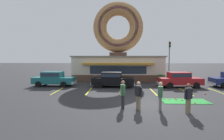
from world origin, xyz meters
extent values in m
plane|color=#2D2D30|center=(0.00, 0.00, 0.00)|extent=(160.00, 160.00, 0.00)
cube|color=brown|center=(-2.18, 14.00, 0.45)|extent=(12.00, 6.00, 0.90)
cube|color=beige|center=(-2.18, 14.00, 2.05)|extent=(12.00, 6.00, 2.30)
cube|color=gray|center=(-2.18, 14.00, 3.28)|extent=(12.30, 6.30, 0.16)
cube|color=orange|center=(-2.18, 10.70, 2.35)|extent=(9.00, 0.60, 0.20)
cube|color=#232D3D|center=(-2.18, 10.98, 1.55)|extent=(7.20, 0.03, 1.00)
cube|color=brown|center=(-2.18, 14.00, 3.61)|extent=(2.40, 1.80, 0.50)
torus|color=#B27F4C|center=(-2.18, 14.00, 7.41)|extent=(7.10, 1.90, 7.10)
torus|color=#D8728C|center=(-2.18, 13.57, 7.41)|extent=(6.24, 1.05, 6.24)
cube|color=green|center=(2.64, 1.39, 0.01)|extent=(3.25, 1.52, 0.03)
torus|color=brown|center=(2.13, 1.98, 0.05)|extent=(0.13, 0.13, 0.04)
torus|color=brown|center=(2.50, 1.53, 0.05)|extent=(0.13, 0.13, 0.04)
torus|color=#A5724C|center=(3.14, 0.92, 0.05)|extent=(0.13, 0.13, 0.04)
torus|color=#D8667F|center=(3.08, 0.76, 0.05)|extent=(0.13, 0.13, 0.04)
torus|color=#E5C666|center=(2.98, 1.23, 0.05)|extent=(0.13, 0.13, 0.04)
torus|color=#A5724C|center=(1.21, 1.77, 0.05)|extent=(0.13, 0.13, 0.04)
torus|color=#D17F47|center=(1.60, 1.68, 0.05)|extent=(0.13, 0.13, 0.04)
torus|color=brown|center=(2.14, 1.67, 0.05)|extent=(0.13, 0.13, 0.04)
sphere|color=white|center=(2.10, 1.66, 0.05)|extent=(0.04, 0.04, 0.04)
cylinder|color=silver|center=(4.01, 1.40, 0.31)|extent=(0.01, 0.01, 0.55)
cube|color=red|center=(4.07, 1.40, 0.53)|extent=(0.12, 0.01, 0.08)
cube|color=black|center=(-2.73, 7.32, 0.66)|extent=(4.47, 1.96, 0.68)
cube|color=black|center=(-2.88, 7.33, 1.30)|extent=(2.17, 1.65, 0.60)
cube|color=#232D3D|center=(-2.88, 7.33, 1.32)|extent=(2.09, 1.67, 0.36)
cube|color=silver|center=(-0.50, 7.22, 0.42)|extent=(0.18, 1.67, 0.24)
cube|color=silver|center=(-4.96, 7.42, 0.42)|extent=(0.18, 1.67, 0.24)
cylinder|color=black|center=(-1.33, 8.14, 0.32)|extent=(0.65, 0.25, 0.64)
cylinder|color=black|center=(-1.41, 6.38, 0.32)|extent=(0.65, 0.25, 0.64)
cylinder|color=black|center=(-4.05, 8.26, 0.32)|extent=(0.65, 0.25, 0.64)
cylinder|color=black|center=(-4.13, 6.50, 0.32)|extent=(0.65, 0.25, 0.64)
cube|color=silver|center=(7.77, 7.63, 0.42)|extent=(0.16, 1.67, 0.24)
cylinder|color=black|center=(8.61, 6.72, 0.32)|extent=(0.65, 0.24, 0.64)
cylinder|color=black|center=(8.66, 8.48, 0.32)|extent=(0.65, 0.24, 0.64)
cube|color=#196066|center=(-9.23, 7.69, 0.66)|extent=(4.46, 1.92, 0.68)
cube|color=#196066|center=(-9.38, 7.70, 1.30)|extent=(2.16, 1.64, 0.60)
cube|color=#232D3D|center=(-9.38, 7.70, 1.32)|extent=(2.07, 1.66, 0.36)
cube|color=silver|center=(-7.01, 7.61, 0.42)|extent=(0.16, 1.67, 0.24)
cube|color=silver|center=(-11.46, 7.78, 0.42)|extent=(0.16, 1.67, 0.24)
cylinder|color=black|center=(-7.84, 8.52, 0.32)|extent=(0.65, 0.24, 0.64)
cylinder|color=black|center=(-7.90, 6.76, 0.32)|extent=(0.65, 0.24, 0.64)
cylinder|color=black|center=(-10.56, 8.62, 0.32)|extent=(0.65, 0.24, 0.64)
cylinder|color=black|center=(-10.63, 6.86, 0.32)|extent=(0.65, 0.24, 0.64)
cube|color=maroon|center=(4.41, 7.49, 0.66)|extent=(4.48, 1.97, 0.68)
cube|color=maroon|center=(4.26, 7.48, 1.30)|extent=(2.17, 1.66, 0.60)
cube|color=#232D3D|center=(4.26, 7.48, 1.32)|extent=(2.09, 1.68, 0.36)
cube|color=silver|center=(6.64, 7.60, 0.42)|extent=(0.18, 1.67, 0.24)
cube|color=silver|center=(2.18, 7.38, 0.42)|extent=(0.18, 1.67, 0.24)
cylinder|color=black|center=(5.73, 8.44, 0.32)|extent=(0.65, 0.25, 0.64)
cylinder|color=black|center=(5.82, 6.68, 0.32)|extent=(0.65, 0.25, 0.64)
cylinder|color=black|center=(3.00, 8.30, 0.32)|extent=(0.65, 0.25, 0.64)
cylinder|color=black|center=(3.09, 6.55, 0.32)|extent=(0.65, 0.25, 0.64)
cylinder|color=slate|center=(0.34, -0.80, 0.43)|extent=(0.15, 0.15, 0.86)
cylinder|color=slate|center=(0.28, -0.99, 0.43)|extent=(0.15, 0.15, 0.86)
cube|color=#386B42|center=(0.31, -0.90, 1.17)|extent=(0.35, 0.44, 0.63)
cylinder|color=#386B42|center=(0.39, -0.66, 1.14)|extent=(0.10, 0.10, 0.58)
cylinder|color=#386B42|center=(0.23, -1.13, 1.14)|extent=(0.10, 0.10, 0.58)
sphere|color=tan|center=(0.31, -0.90, 1.63)|extent=(0.23, 0.23, 0.23)
cylinder|color=#7F7056|center=(-0.91, -0.78, 0.43)|extent=(0.15, 0.15, 0.85)
cylinder|color=#7F7056|center=(-1.02, -0.62, 0.43)|extent=(0.15, 0.15, 0.85)
cube|color=black|center=(-0.97, -0.70, 1.16)|extent=(0.41, 0.45, 0.62)
cylinder|color=black|center=(-0.83, -0.91, 1.13)|extent=(0.10, 0.10, 0.57)
cylinder|color=black|center=(-1.11, -0.49, 1.13)|extent=(0.10, 0.10, 0.57)
sphere|color=tan|center=(-0.97, -0.70, 1.62)|extent=(0.23, 0.23, 0.23)
cylinder|color=#232328|center=(-1.92, -0.38, 0.43)|extent=(0.15, 0.15, 0.86)
cylinder|color=#232328|center=(-1.88, -0.57, 0.43)|extent=(0.15, 0.15, 0.86)
cube|color=#386B42|center=(-1.90, -0.47, 1.18)|extent=(0.31, 0.42, 0.63)
cylinder|color=#386B42|center=(-1.95, -0.23, 1.15)|extent=(0.10, 0.10, 0.58)
cylinder|color=#386B42|center=(-1.86, -0.72, 1.15)|extent=(0.10, 0.10, 0.58)
sphere|color=#9E7051|center=(-1.90, -0.47, 1.64)|extent=(0.23, 0.23, 0.23)
cylinder|color=#7F7056|center=(1.70, -1.33, 0.42)|extent=(0.15, 0.15, 0.84)
cylinder|color=#7F7056|center=(1.88, -1.24, 0.42)|extent=(0.15, 0.15, 0.84)
cube|color=black|center=(1.79, -1.29, 1.15)|extent=(0.45, 0.39, 0.62)
cylinder|color=black|center=(1.57, -1.40, 1.12)|extent=(0.10, 0.10, 0.57)
cylinder|color=black|center=(2.02, -1.17, 1.12)|extent=(0.10, 0.10, 0.57)
sphere|color=brown|center=(1.79, -1.29, 1.61)|extent=(0.23, 0.23, 0.23)
cylinder|color=#1E662D|center=(3.20, 10.73, 0.47)|extent=(0.56, 0.56, 0.95)
torus|color=#123D1B|center=(3.20, 10.73, 0.95)|extent=(0.57, 0.57, 0.05)
cylinder|color=#595B60|center=(6.38, 18.34, 2.90)|extent=(0.16, 0.16, 5.80)
cube|color=black|center=(6.38, 18.16, 5.25)|extent=(0.28, 0.24, 0.90)
sphere|color=red|center=(6.38, 18.04, 5.55)|extent=(0.18, 0.18, 0.18)
sphere|color=orange|center=(6.38, 18.04, 5.25)|extent=(0.18, 0.18, 0.18)
sphere|color=green|center=(6.38, 18.04, 4.95)|extent=(0.18, 0.18, 0.18)
cube|color=yellow|center=(-7.93, 5.00, 0.00)|extent=(0.12, 3.60, 0.01)
cube|color=yellow|center=(-4.93, 5.00, 0.00)|extent=(0.12, 3.60, 0.01)
cube|color=yellow|center=(-1.93, 5.00, 0.00)|extent=(0.12, 3.60, 0.01)
cube|color=yellow|center=(1.07, 5.00, 0.00)|extent=(0.12, 3.60, 0.01)
cube|color=yellow|center=(4.07, 5.00, 0.00)|extent=(0.12, 3.60, 0.01)
cube|color=yellow|center=(7.07, 5.00, 0.00)|extent=(0.12, 3.60, 0.01)
camera|label=1|loc=(-2.23, -11.18, 3.21)|focal=28.00mm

